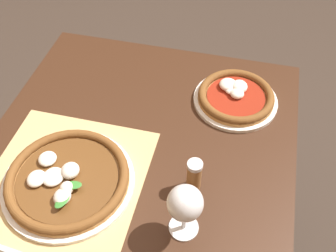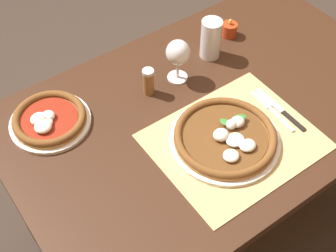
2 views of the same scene
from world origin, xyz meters
The scene contains 6 objects.
dining_table centered at (0.00, 0.00, 0.63)m, with size 1.33×0.84×0.74m.
paper_placemat centered at (-0.04, -0.15, 0.74)m, with size 0.48×0.39×0.00m, color tan.
pizza_near centered at (-0.06, -0.14, 0.76)m, with size 0.33×0.33×0.05m.
pizza_far centered at (-0.46, 0.23, 0.76)m, with size 0.25×0.25×0.05m.
wine_glass centered at (-0.02, 0.17, 0.85)m, with size 0.08×0.08×0.16m.
pepper_shaker centered at (-0.13, 0.17, 0.79)m, with size 0.04×0.04×0.10m.
Camera 1 is at (0.41, 0.23, 1.58)m, focal length 42.00 mm.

